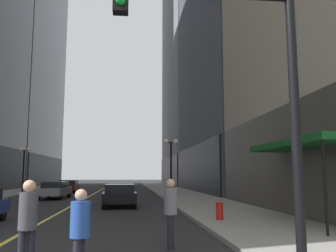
% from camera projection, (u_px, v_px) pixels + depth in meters
% --- Properties ---
extents(ground_plane, '(200.00, 200.00, 0.00)m').
position_uv_depth(ground_plane, '(96.00, 193.00, 37.84)').
color(ground_plane, '#262628').
extents(sidewalk_left, '(4.50, 78.00, 0.15)m').
position_uv_depth(sidewalk_left, '(15.00, 192.00, 36.97)').
color(sidewalk_left, gray).
rests_on(sidewalk_left, ground).
extents(sidewalk_right, '(4.50, 78.00, 0.15)m').
position_uv_depth(sidewalk_right, '(174.00, 191.00, 38.74)').
color(sidewalk_right, gray).
rests_on(sidewalk_right, ground).
extents(lane_centre_stripe, '(0.16, 70.00, 0.01)m').
position_uv_depth(lane_centre_stripe, '(96.00, 193.00, 37.84)').
color(lane_centre_stripe, '#E5D64C').
rests_on(lane_centre_stripe, ground).
extents(storefront_awning_right, '(1.60, 6.19, 3.12)m').
position_uv_depth(storefront_awning_right, '(298.00, 145.00, 13.43)').
color(storefront_awning_right, '#144C1E').
rests_on(storefront_awning_right, ground).
extents(car_black, '(1.98, 4.08, 1.32)m').
position_uv_depth(car_black, '(119.00, 195.00, 20.97)').
color(car_black, black).
rests_on(car_black, ground).
extents(car_grey, '(2.02, 4.59, 1.32)m').
position_uv_depth(car_grey, '(55.00, 189.00, 28.20)').
color(car_grey, slate).
rests_on(car_grey, ground).
extents(car_maroon, '(1.84, 4.12, 1.32)m').
position_uv_depth(car_maroon, '(69.00, 186.00, 37.63)').
color(car_maroon, maroon).
rests_on(car_maroon, ground).
extents(pedestrian_in_grey_suit, '(0.42, 0.42, 1.76)m').
position_uv_depth(pedestrian_in_grey_suit, '(171.00, 208.00, 9.20)').
color(pedestrian_in_grey_suit, black).
rests_on(pedestrian_in_grey_suit, ground).
extents(pedestrian_in_blue_hoodie, '(0.42, 0.42, 1.62)m').
position_uv_depth(pedestrian_in_blue_hoodie, '(80.00, 229.00, 6.23)').
color(pedestrian_in_blue_hoodie, black).
rests_on(pedestrian_in_blue_hoodie, ground).
extents(pedestrian_with_orange_bag, '(0.45, 0.45, 1.77)m').
position_uv_depth(pedestrian_with_orange_bag, '(28.00, 220.00, 6.63)').
color(pedestrian_with_orange_bag, black).
rests_on(pedestrian_with_orange_bag, ground).
extents(traffic_light_near_right, '(3.43, 0.35, 5.65)m').
position_uv_depth(traffic_light_near_right, '(238.00, 71.00, 6.54)').
color(traffic_light_near_right, black).
rests_on(traffic_light_near_right, ground).
extents(street_lamp_left_far, '(1.06, 0.36, 4.43)m').
position_uv_depth(street_lamp_left_far, '(24.00, 160.00, 33.61)').
color(street_lamp_left_far, black).
rests_on(street_lamp_left_far, ground).
extents(street_lamp_right_mid, '(1.06, 0.36, 4.43)m').
position_uv_depth(street_lamp_right_mid, '(171.00, 155.00, 25.72)').
color(street_lamp_right_mid, black).
rests_on(street_lamp_right_mid, ground).
extents(fire_hydrant_right, '(0.28, 0.28, 0.80)m').
position_uv_depth(fire_hydrant_right, '(220.00, 213.00, 13.80)').
color(fire_hydrant_right, red).
rests_on(fire_hydrant_right, ground).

